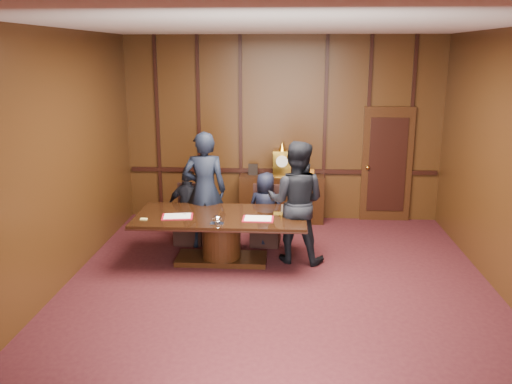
# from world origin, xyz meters

# --- Properties ---
(room) EXTENTS (7.00, 7.04, 3.50)m
(room) POSITION_xyz_m (0.07, 0.14, 1.72)
(room) COLOR black
(room) RESTS_ON ground
(sideboard) EXTENTS (1.60, 0.45, 1.54)m
(sideboard) POSITION_xyz_m (0.00, 3.26, 0.49)
(sideboard) COLOR black
(sideboard) RESTS_ON ground
(conference_table) EXTENTS (2.62, 1.32, 0.76)m
(conference_table) POSITION_xyz_m (-0.90, 1.10, 0.51)
(conference_table) COLOR black
(conference_table) RESTS_ON ground
(folder_left) EXTENTS (0.50, 0.39, 0.02)m
(folder_left) POSITION_xyz_m (-1.55, 0.95, 0.77)
(folder_left) COLOR maroon
(folder_left) RESTS_ON conference_table
(folder_right) EXTENTS (0.46, 0.33, 0.02)m
(folder_right) POSITION_xyz_m (-0.32, 0.91, 0.77)
(folder_right) COLOR maroon
(folder_right) RESTS_ON conference_table
(inkstand) EXTENTS (0.20, 0.14, 0.12)m
(inkstand) POSITION_xyz_m (-0.90, 0.65, 0.81)
(inkstand) COLOR white
(inkstand) RESTS_ON conference_table
(notepad) EXTENTS (0.11, 0.08, 0.01)m
(notepad) POSITION_xyz_m (-2.02, 0.79, 0.77)
(notepad) COLOR #E4D16F
(notepad) RESTS_ON conference_table
(chair_left) EXTENTS (0.50, 0.50, 0.99)m
(chair_left) POSITION_xyz_m (-1.55, 1.98, 0.29)
(chair_left) COLOR black
(chair_left) RESTS_ON ground
(chair_right) EXTENTS (0.52, 0.52, 0.99)m
(chair_right) POSITION_xyz_m (-0.25, 1.98, 0.29)
(chair_right) COLOR black
(chair_right) RESTS_ON ground
(signatory_left) EXTENTS (0.79, 0.42, 1.28)m
(signatory_left) POSITION_xyz_m (-1.55, 1.90, 0.64)
(signatory_left) COLOR black
(signatory_left) RESTS_ON ground
(signatory_right) EXTENTS (0.68, 0.52, 1.26)m
(signatory_right) POSITION_xyz_m (-0.25, 1.90, 0.63)
(signatory_right) COLOR black
(signatory_right) RESTS_ON ground
(witness_left) EXTENTS (0.75, 0.53, 1.95)m
(witness_left) POSITION_xyz_m (-1.25, 1.77, 0.97)
(witness_left) COLOR black
(witness_left) RESTS_ON ground
(witness_right) EXTENTS (1.05, 0.89, 1.89)m
(witness_right) POSITION_xyz_m (0.25, 1.22, 0.95)
(witness_right) COLOR black
(witness_right) RESTS_ON ground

